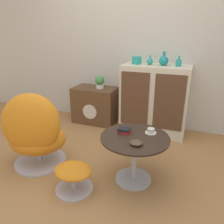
# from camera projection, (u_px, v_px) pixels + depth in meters

# --- Properties ---
(ground_plane) EXTENTS (12.00, 12.00, 0.00)m
(ground_plane) POSITION_uv_depth(u_px,v_px,m) (84.00, 180.00, 2.20)
(ground_plane) COLOR #A87542
(wall_back) EXTENTS (6.40, 0.06, 2.60)m
(wall_back) POSITION_uv_depth(u_px,v_px,m) (133.00, 39.00, 3.18)
(wall_back) COLOR beige
(wall_back) RESTS_ON ground_plane
(sideboard) EXTENTS (0.91, 0.47, 0.98)m
(sideboard) POSITION_uv_depth(u_px,v_px,m) (154.00, 100.00, 3.10)
(sideboard) COLOR beige
(sideboard) RESTS_ON ground_plane
(tv_console) EXTENTS (0.68, 0.42, 0.57)m
(tv_console) POSITION_uv_depth(u_px,v_px,m) (95.00, 105.00, 3.52)
(tv_console) COLOR brown
(tv_console) RESTS_ON ground_plane
(egg_chair) EXTENTS (0.75, 0.72, 0.86)m
(egg_chair) POSITION_uv_depth(u_px,v_px,m) (35.00, 133.00, 2.32)
(egg_chair) COLOR #B7B7BC
(egg_chair) RESTS_ON ground_plane
(ottoman) EXTENTS (0.36, 0.35, 0.26)m
(ottoman) POSITION_uv_depth(u_px,v_px,m) (73.00, 174.00, 2.02)
(ottoman) COLOR #B7B7BC
(ottoman) RESTS_ON ground_plane
(coffee_table) EXTENTS (0.65, 0.65, 0.49)m
(coffee_table) POSITION_uv_depth(u_px,v_px,m) (134.00, 149.00, 2.10)
(coffee_table) COLOR #B7B7BC
(coffee_table) RESTS_ON ground_plane
(vase_leftmost) EXTENTS (0.13, 0.13, 0.10)m
(vase_leftmost) POSITION_uv_depth(u_px,v_px,m) (137.00, 60.00, 3.01)
(vase_leftmost) COLOR teal
(vase_leftmost) RESTS_ON sideboard
(vase_inner_left) EXTENTS (0.08, 0.08, 0.13)m
(vase_inner_left) POSITION_uv_depth(u_px,v_px,m) (150.00, 61.00, 2.95)
(vase_inner_left) COLOR teal
(vase_inner_left) RESTS_ON sideboard
(vase_inner_right) EXTENTS (0.12, 0.12, 0.18)m
(vase_inner_right) POSITION_uv_depth(u_px,v_px,m) (164.00, 60.00, 2.88)
(vase_inner_right) COLOR teal
(vase_inner_right) RESTS_ON sideboard
(vase_rightmost) EXTENTS (0.07, 0.07, 0.14)m
(vase_rightmost) POSITION_uv_depth(u_px,v_px,m) (179.00, 63.00, 2.82)
(vase_rightmost) COLOR teal
(vase_rightmost) RESTS_ON sideboard
(potted_plant) EXTENTS (0.14, 0.14, 0.20)m
(potted_plant) POSITION_uv_depth(u_px,v_px,m) (100.00, 82.00, 3.35)
(potted_plant) COLOR silver
(potted_plant) RESTS_ON tv_console
(teacup) EXTENTS (0.11, 0.11, 0.05)m
(teacup) POSITION_uv_depth(u_px,v_px,m) (151.00, 131.00, 2.11)
(teacup) COLOR silver
(teacup) RESTS_ON coffee_table
(book_stack) EXTENTS (0.12, 0.10, 0.05)m
(book_stack) POSITION_uv_depth(u_px,v_px,m) (124.00, 130.00, 2.12)
(book_stack) COLOR red
(book_stack) RESTS_ON coffee_table
(bowl) EXTENTS (0.12, 0.12, 0.04)m
(bowl) POSITION_uv_depth(u_px,v_px,m) (136.00, 143.00, 1.90)
(bowl) COLOR #4C3828
(bowl) RESTS_ON coffee_table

